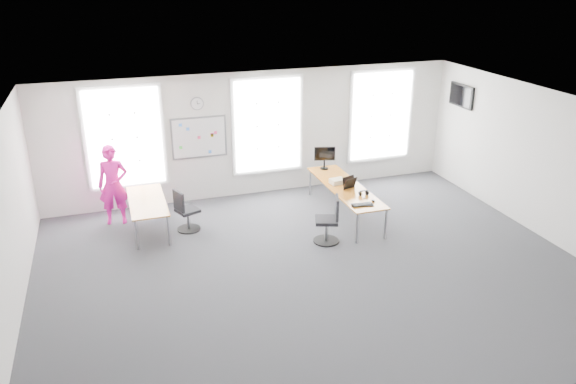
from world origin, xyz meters
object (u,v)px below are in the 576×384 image
object	(u,v)px
person	(113,185)
headphones	(363,193)
chair_right	(329,222)
monitor	(325,156)
desk_right	(345,188)
desk_left	(147,203)
chair_left	(185,213)
keyboard	(362,205)

from	to	relation	value
person	headphones	distance (m)	5.36
chair_right	monitor	distance (m)	2.54
desk_right	headphones	size ratio (longest dim) A/B	14.12
monitor	chair_right	bearing A→B (deg)	-94.53
desk_right	desk_left	distance (m)	4.30
chair_right	headphones	world-z (taller)	chair_right
chair_left	keyboard	xyz separation A→B (m)	(3.42, -1.40, 0.30)
chair_right	chair_left	distance (m)	3.05
desk_right	monitor	size ratio (longest dim) A/B	5.15
chair_right	keyboard	distance (m)	0.78
keyboard	headphones	world-z (taller)	headphones
desk_left	chair_left	size ratio (longest dim) A/B	2.00
desk_left	keyboard	xyz separation A→B (m)	(4.16, -1.68, 0.08)
desk_left	keyboard	size ratio (longest dim) A/B	4.16
desk_right	chair_left	distance (m)	3.54
chair_right	headphones	distance (m)	1.15
desk_left	person	size ratio (longest dim) A/B	1.06
person	chair_left	bearing A→B (deg)	-26.75
person	keyboard	xyz separation A→B (m)	(4.79, -2.29, -0.17)
desk_right	chair_right	world-z (taller)	chair_right
desk_left	person	xyz separation A→B (m)	(-0.63, 0.61, 0.26)
desk_right	keyboard	xyz separation A→B (m)	(-0.10, -1.09, 0.06)
person	monitor	size ratio (longest dim) A/B	3.18
desk_right	chair_left	size ratio (longest dim) A/B	3.06
chair_right	keyboard	size ratio (longest dim) A/B	2.21
headphones	keyboard	bearing A→B (deg)	-132.56
chair_left	keyboard	distance (m)	3.70
desk_right	monitor	distance (m)	1.26
desk_right	desk_left	world-z (taller)	desk_right
desk_left	headphones	xyz separation A→B (m)	(4.41, -1.20, 0.13)
person	headphones	size ratio (longest dim) A/B	8.71
chair_right	chair_left	size ratio (longest dim) A/B	1.06
headphones	person	bearing A→B (deg)	145.40
person	chair_right	bearing A→B (deg)	-23.70
chair_right	chair_left	xyz separation A→B (m)	(-2.68, 1.44, -0.03)
desk_right	monitor	xyz separation A→B (m)	(-0.01, 1.21, 0.38)
desk_right	monitor	bearing A→B (deg)	90.70
keyboard	monitor	distance (m)	2.32
desk_left	person	world-z (taller)	person
desk_right	person	bearing A→B (deg)	166.20
desk_right	person	world-z (taller)	person
person	headphones	world-z (taller)	person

